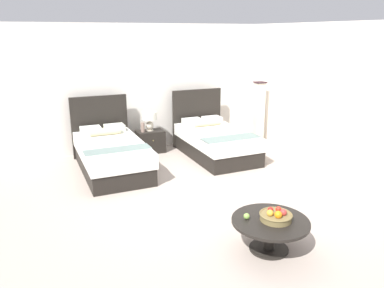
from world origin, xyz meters
TOP-DOWN VIEW (x-y plane):
  - ground_plane at (0.00, 0.00)m, footprint 9.37×9.76m
  - wall_back at (0.00, 3.08)m, footprint 9.37×0.12m
  - wall_side_right at (2.88, 0.40)m, footprint 0.12×5.36m
  - bed_near_window at (-1.12, 1.81)m, footprint 1.18×2.18m
  - bed_near_corner at (1.12, 1.81)m, footprint 1.20×2.07m
  - nightstand at (-0.07, 2.62)m, footprint 0.59×0.42m
  - table_lamp at (-0.07, 2.64)m, footprint 0.32×0.32m
  - vase at (-0.25, 2.58)m, footprint 0.08×0.08m
  - coffee_table at (0.04, -1.77)m, footprint 0.94×0.94m
  - fruit_bowl at (0.09, -1.79)m, footprint 0.40×0.40m
  - loose_apple at (-0.22, -1.63)m, footprint 0.07×0.07m
  - floor_lamp_corner at (2.53, 2.30)m, footprint 0.24×0.24m

SIDE VIEW (x-z plane):
  - ground_plane at x=0.00m, z-range -0.02..0.00m
  - nightstand at x=-0.07m, z-range 0.00..0.49m
  - coffee_table at x=0.04m, z-range 0.11..0.51m
  - bed_near_corner at x=1.12m, z-range -0.33..0.98m
  - bed_near_window at x=-1.12m, z-range -0.32..0.98m
  - loose_apple at x=-0.22m, z-range 0.40..0.48m
  - fruit_bowl at x=0.09m, z-range 0.38..0.54m
  - vase at x=-0.25m, z-range 0.49..0.70m
  - floor_lamp_corner at x=2.53m, z-range 0.00..1.47m
  - table_lamp at x=-0.07m, z-range 0.56..0.98m
  - wall_back at x=0.00m, z-range 0.00..2.76m
  - wall_side_right at x=2.88m, z-range 0.00..2.76m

